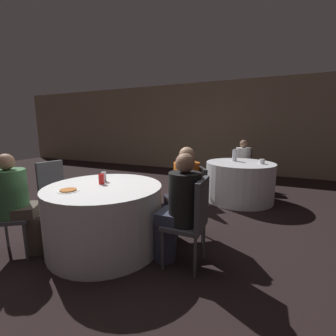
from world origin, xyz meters
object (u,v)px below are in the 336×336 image
Objects in this scene: person_black_shirt at (178,209)px; table_near at (105,216)px; table_far at (239,181)px; chair_near_northeast at (194,197)px; pizza_plate_near at (68,190)px; chair_near_southwest at (2,208)px; chair_near_west at (55,188)px; soda_can_silver at (104,177)px; chair_near_east at (193,215)px; bottle_far at (235,155)px; soda_can_red at (102,179)px; person_green_jacket at (18,204)px; chair_far_southwest at (188,175)px; chair_far_north at (243,164)px; person_white_shirt at (242,164)px; person_orange_shirt at (181,194)px.

table_near is at bearing 90.00° from person_black_shirt.
chair_near_northeast is (-0.35, -1.85, 0.18)m from table_far.
pizza_plate_near reaches higher than table_far.
chair_near_southwest is at bearing -157.02° from pizza_plate_near.
chair_near_west is (-1.99, -0.41, 0.00)m from chair_near_northeast.
chair_near_east is at bearing -6.91° from soda_can_silver.
soda_can_silver is 2.74m from bottle_far.
bottle_far is at bearing 66.46° from table_near.
person_green_jacket is at bearing -139.73° from soda_can_red.
person_green_jacket reaches higher than chair_near_southwest.
chair_near_east is 0.17m from person_black_shirt.
person_black_shirt is (0.49, -1.78, 0.04)m from chair_far_southwest.
table_near is 1.15× the size of person_black_shirt.
chair_near_southwest is 1.10m from soda_can_red.
table_near is 2.88m from bottle_far.
person_green_jacket reaches higher than chair_far_north.
chair_far_southwest is 0.83× the size of person_white_shirt.
chair_near_west is 1.00× the size of chair_far_southwest.
soda_can_red reaches higher than table_far.
pizza_plate_near is at bearing 105.90° from person_black_shirt.
bottle_far is at bearing -5.79° from person_black_shirt.
person_black_shirt is at bearing 17.14° from pizza_plate_near.
person_white_shirt reaches higher than chair_near_east.
chair_near_east is at bearing 95.81° from chair_near_west.
chair_far_north is 7.67× the size of soda_can_silver.
table_far is 2.45m from chair_near_east.
chair_near_northeast is 4.15× the size of pizza_plate_near.
pizza_plate_near reaches higher than table_near.
table_near is at bearing -117.26° from table_far.
chair_far_southwest is (-0.47, 1.19, 0.00)m from chair_near_northeast.
chair_far_southwest is at bearing 146.95° from chair_near_west.
soda_can_red is (-0.85, -0.46, 0.21)m from person_orange_shirt.
person_green_jacket is (-1.98, -4.05, 0.03)m from chair_far_north.
table_near is 1.45× the size of chair_near_west.
chair_far_north is 4.08× the size of bottle_far.
chair_far_southwest is at bearing -130.86° from bottle_far.
soda_can_silver is (-0.58, -1.62, 0.25)m from chair_far_southwest.
person_white_shirt is (-0.04, 0.89, 0.20)m from table_far.
chair_near_east is 7.67× the size of soda_can_silver.
chair_near_northeast is 2.93m from chair_far_north.
person_black_shirt is (0.02, -0.59, 0.04)m from chair_near_northeast.
person_green_jacket is at bearing -160.22° from pizza_plate_near.
soda_can_red is (-0.99, -0.55, 0.25)m from chair_near_northeast.
bottle_far is at bearing -40.01° from chair_near_northeast.
person_white_shirt is 5.02× the size of pizza_plate_near.
soda_can_red is at bearing 86.78° from person_black_shirt.
chair_near_east is 0.59m from person_orange_shirt.
chair_near_west is at bearing -82.00° from chair_far_southwest.
person_black_shirt reaches higher than chair_near_southwest.
chair_near_southwest is at bearing -125.10° from table_far.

